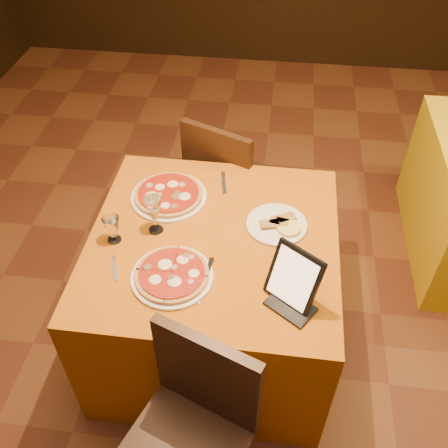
# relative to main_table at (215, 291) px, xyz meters

# --- Properties ---
(floor) EXTENTS (6.00, 7.00, 0.01)m
(floor) POSITION_rel_main_table_xyz_m (0.54, -0.18, -0.38)
(floor) COLOR #5E2D19
(floor) RESTS_ON ground
(main_table) EXTENTS (1.10, 1.10, 0.75)m
(main_table) POSITION_rel_main_table_xyz_m (0.00, 0.00, 0.00)
(main_table) COLOR #B45D0B
(main_table) RESTS_ON floor
(chair_main_far) EXTENTS (0.48, 0.48, 0.91)m
(chair_main_far) POSITION_rel_main_table_xyz_m (0.00, 0.78, 0.08)
(chair_main_far) COLOR #30200F
(chair_main_far) RESTS_ON floor
(pizza_near) EXTENTS (0.34, 0.34, 0.03)m
(pizza_near) POSITION_rel_main_table_xyz_m (-0.13, -0.25, 0.39)
(pizza_near) COLOR white
(pizza_near) RESTS_ON main_table
(pizza_far) EXTENTS (0.36, 0.36, 0.03)m
(pizza_far) POSITION_rel_main_table_xyz_m (-0.25, 0.24, 0.39)
(pizza_far) COLOR white
(pizza_far) RESTS_ON main_table
(cutlet_dish) EXTENTS (0.28, 0.28, 0.03)m
(cutlet_dish) POSITION_rel_main_table_xyz_m (0.27, 0.11, 0.39)
(cutlet_dish) COLOR white
(cutlet_dish) RESTS_ON main_table
(wine_glass) EXTENTS (0.08, 0.08, 0.19)m
(wine_glass) POSITION_rel_main_table_xyz_m (-0.26, 0.02, 0.47)
(wine_glass) COLOR #EAE085
(wine_glass) RESTS_ON main_table
(water_glass) EXTENTS (0.09, 0.09, 0.13)m
(water_glass) POSITION_rel_main_table_xyz_m (-0.43, -0.07, 0.44)
(water_glass) COLOR white
(water_glass) RESTS_ON main_table
(tablet) EXTENTS (0.23, 0.20, 0.24)m
(tablet) POSITION_rel_main_table_xyz_m (0.35, -0.29, 0.49)
(tablet) COLOR black
(tablet) RESTS_ON main_table
(knife) EXTENTS (0.04, 0.22, 0.01)m
(knife) POSITION_rel_main_table_xyz_m (0.00, -0.26, 0.38)
(knife) COLOR silver
(knife) RESTS_ON main_table
(fork_near) EXTENTS (0.06, 0.14, 0.01)m
(fork_near) POSITION_rel_main_table_xyz_m (-0.38, -0.23, 0.38)
(fork_near) COLOR #B3B5BA
(fork_near) RESTS_ON main_table
(fork_far) EXTENTS (0.05, 0.18, 0.01)m
(fork_far) POSITION_rel_main_table_xyz_m (-0.00, 0.38, 0.38)
(fork_far) COLOR #ABAAB1
(fork_far) RESTS_ON main_table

